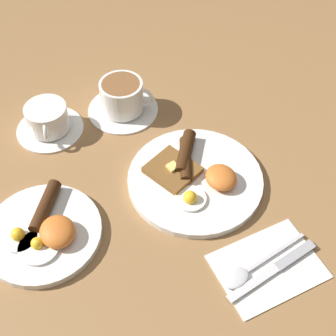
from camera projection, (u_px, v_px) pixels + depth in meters
The scene contains 8 objects.
ground_plane at pixel (195, 182), 0.94m from camera, with size 3.00×3.00×0.00m, color olive.
breakfast_plate_near at pixel (194, 177), 0.93m from camera, with size 0.27×0.27×0.04m.
breakfast_plate_far at pixel (44, 232), 0.85m from camera, with size 0.22×0.22×0.05m.
teacup_near at pixel (123, 99), 1.05m from camera, with size 0.16×0.16×0.08m.
teacup_far at pixel (48, 121), 1.01m from camera, with size 0.15×0.15×0.07m.
napkin at pixel (268, 266), 0.82m from camera, with size 0.13×0.18×0.01m, color white.
knife at pixel (277, 267), 0.81m from camera, with size 0.04×0.19×0.01m.
spoon at pixel (244, 273), 0.80m from camera, with size 0.04×0.18×0.01m.
Camera 1 is at (-0.50, 0.31, 0.74)m, focal length 50.00 mm.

